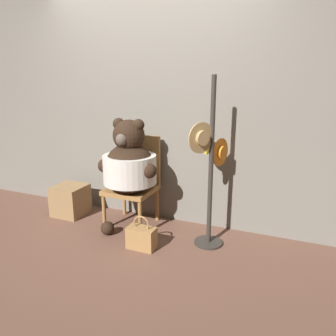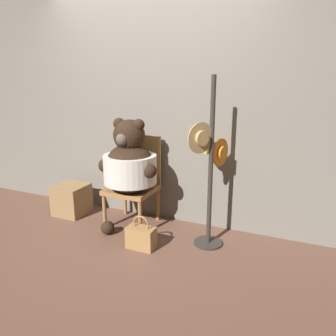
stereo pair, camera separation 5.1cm
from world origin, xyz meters
name	(u,v)px [view 1 (the left image)]	position (x,y,z in m)	size (l,w,h in m)	color
ground_plane	(131,236)	(0.00, 0.00, 0.00)	(14.00, 14.00, 0.00)	brown
wall_back	(155,102)	(0.00, 0.60, 1.33)	(8.00, 0.10, 2.65)	slate
chair	(135,179)	(-0.13, 0.34, 0.50)	(0.49, 0.48, 0.98)	#9E703D
teddy_bear	(129,166)	(-0.09, 0.17, 0.70)	(0.67, 0.59, 1.19)	black
hat_display_rack	(210,165)	(0.76, 0.18, 0.79)	(0.31, 0.52, 1.61)	#332D28
handbag_on_ground	(142,237)	(0.22, -0.19, 0.11)	(0.27, 0.15, 0.33)	#A87A47
wooden_crate	(70,200)	(-0.94, 0.22, 0.18)	(0.36, 0.36, 0.36)	#937047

